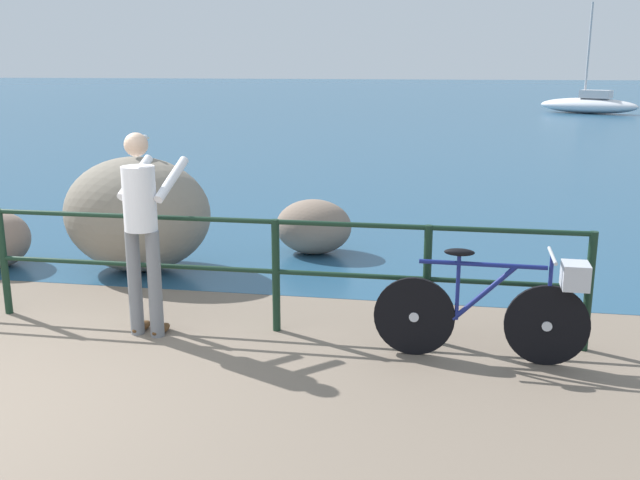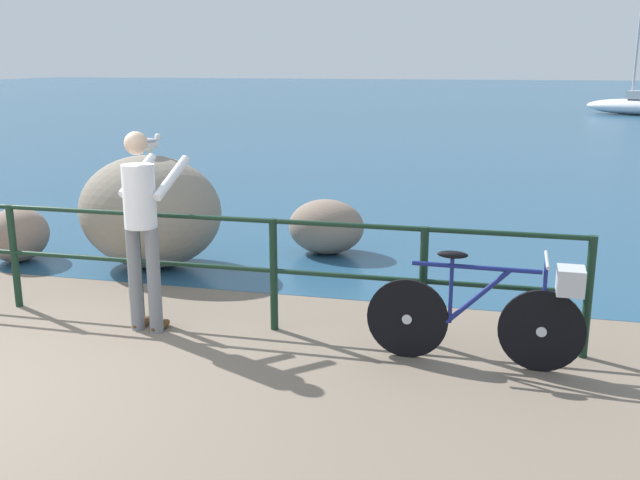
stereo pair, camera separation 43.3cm
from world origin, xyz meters
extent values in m
cube|color=#756656|center=(0.00, 20.00, -0.05)|extent=(120.00, 120.00, 0.10)
cube|color=navy|center=(0.00, 47.93, 0.00)|extent=(120.00, 90.00, 0.01)
cylinder|color=black|center=(-0.66, 1.97, 0.51)|extent=(0.07, 0.07, 1.02)
cylinder|color=black|center=(0.66, 1.97, 0.51)|extent=(0.07, 0.07, 1.02)
cylinder|color=black|center=(1.98, 1.97, 0.51)|extent=(0.07, 0.07, 1.02)
cylinder|color=black|center=(3.30, 1.97, 0.51)|extent=(0.07, 0.07, 1.02)
cylinder|color=black|center=(4.62, 1.97, 0.51)|extent=(0.07, 0.07, 1.02)
cylinder|color=black|center=(0.00, 1.97, 1.00)|extent=(9.23, 0.04, 0.04)
cylinder|color=black|center=(0.00, 1.97, 0.55)|extent=(9.23, 0.04, 0.04)
cylinder|color=black|center=(3.21, 1.64, 0.33)|extent=(0.66, 0.05, 0.66)
cylinder|color=#B7BCC6|center=(3.21, 1.64, 0.33)|extent=(0.08, 0.06, 0.08)
cylinder|color=black|center=(4.25, 1.61, 0.33)|extent=(0.66, 0.05, 0.66)
cylinder|color=#B7BCC6|center=(4.25, 1.61, 0.33)|extent=(0.08, 0.06, 0.08)
cylinder|color=navy|center=(3.73, 1.62, 0.80)|extent=(0.99, 0.06, 0.04)
cylinder|color=navy|center=(3.76, 1.62, 0.57)|extent=(0.50, 0.05, 0.50)
cylinder|color=navy|center=(3.55, 1.63, 0.59)|extent=(0.03, 0.03, 0.53)
ellipsoid|color=black|center=(3.55, 1.63, 0.89)|extent=(0.24, 0.11, 0.06)
cylinder|color=navy|center=(4.25, 1.61, 0.62)|extent=(0.03, 0.03, 0.57)
cylinder|color=#B7BCC6|center=(4.25, 1.61, 0.90)|extent=(0.04, 0.48, 0.03)
cube|color=#B7BCC6|center=(4.43, 1.60, 0.75)|extent=(0.21, 0.25, 0.20)
cylinder|color=slate|center=(0.78, 1.69, 0.47)|extent=(0.12, 0.12, 0.95)
ellipsoid|color=#513319|center=(0.79, 1.74, 0.04)|extent=(0.14, 0.27, 0.08)
cylinder|color=slate|center=(0.97, 1.66, 0.47)|extent=(0.12, 0.12, 0.95)
ellipsoid|color=#513319|center=(0.98, 1.72, 0.04)|extent=(0.14, 0.27, 0.08)
cylinder|color=white|center=(0.88, 1.67, 1.23)|extent=(0.28, 0.28, 0.55)
sphere|color=beige|center=(0.88, 1.67, 1.68)|extent=(0.20, 0.20, 0.20)
cylinder|color=white|center=(0.73, 1.93, 1.36)|extent=(0.15, 0.52, 0.34)
cylinder|color=white|center=(1.09, 1.88, 1.36)|extent=(0.15, 0.52, 0.34)
ellipsoid|color=gray|center=(-0.03, 3.59, 0.66)|extent=(1.69, 1.31, 1.31)
ellipsoid|color=gray|center=(-1.70, 3.42, 0.32)|extent=(0.70, 0.81, 0.65)
ellipsoid|color=gray|center=(1.83, 4.65, 0.34)|extent=(0.95, 0.76, 0.68)
cylinder|color=gold|center=(-0.03, 3.65, 1.34)|extent=(0.01, 0.01, 0.06)
cylinder|color=gold|center=(0.01, 3.63, 1.34)|extent=(0.01, 0.01, 0.06)
ellipsoid|color=white|center=(-0.01, 3.64, 1.44)|extent=(0.21, 0.28, 0.13)
ellipsoid|color=#9E9EA3|center=(-0.01, 3.62, 1.47)|extent=(0.21, 0.27, 0.06)
sphere|color=white|center=(0.05, 3.75, 1.51)|extent=(0.08, 0.08, 0.08)
cone|color=gold|center=(0.07, 3.79, 1.50)|extent=(0.04, 0.06, 0.02)
ellipsoid|color=white|center=(9.83, 31.12, 0.36)|extent=(4.51, 3.14, 0.70)
cylinder|color=#B2B2B7|center=(9.65, 31.21, 2.81)|extent=(0.10, 0.10, 4.20)
camera|label=1|loc=(3.40, -3.93, 2.35)|focal=40.27mm
camera|label=2|loc=(3.82, -3.85, 2.35)|focal=40.27mm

